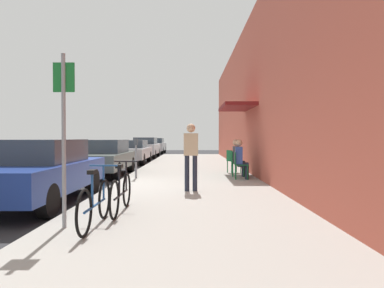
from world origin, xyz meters
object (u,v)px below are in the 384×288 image
street_sign (65,126)px  bicycle_1 (122,193)px  parked_car_4 (156,145)px  parked_car_1 (105,157)px  seated_patron_0 (242,158)px  parked_car_3 (147,147)px  cafe_chair_2 (233,160)px  seated_patron_1 (239,156)px  cafe_chair_0 (240,164)px  parked_car_0 (41,171)px  bicycle_0 (97,203)px  cafe_chair_1 (237,162)px  parked_car_2 (133,151)px  parking_meter (137,155)px  pedestrian_standing (192,151)px

street_sign → bicycle_1: (0.64, 1.00, -1.16)m
bicycle_1 → parked_car_4: bearing=94.9°
parked_car_1 → seated_patron_0: size_ratio=3.41×
parked_car_3 → bicycle_1: parked_car_3 is taller
seated_patron_0 → cafe_chair_2: 1.88m
parked_car_3 → seated_patron_1: bearing=-68.8°
cafe_chair_0 → seated_patron_1: (0.06, 0.76, 0.19)m
parked_car_0 → cafe_chair_2: parked_car_0 is taller
parked_car_3 → seated_patron_1: 13.82m
street_sign → bicycle_0: size_ratio=1.52×
parked_car_3 → parked_car_4: bearing=90.0°
parked_car_1 → parked_car_4: (0.00, 17.81, 0.03)m
parked_car_0 → cafe_chair_1: bearing=40.6°
parked_car_0 → cafe_chair_1: 6.51m
seated_patron_1 → cafe_chair_1: bearing=174.3°
parked_car_4 → seated_patron_0: bearing=-75.9°
parked_car_2 → seated_patron_0: 9.57m
bicycle_1 → cafe_chair_0: 5.67m
parked_car_0 → parked_car_4: (0.00, 23.34, 0.01)m
parked_car_4 → cafe_chair_0: (4.95, -19.87, -0.12)m
seated_patron_0 → street_sign: bearing=-120.6°
parked_car_0 → bicycle_1: bearing=-34.3°
parked_car_3 → bicycle_1: size_ratio=2.57×
parking_meter → cafe_chair_1: 3.45m
parked_car_2 → parked_car_3: parked_car_3 is taller
seated_patron_1 → parked_car_0: bearing=-139.8°
street_sign → seated_patron_1: street_sign is taller
cafe_chair_1 → parked_car_2: bearing=123.8°
parked_car_4 → pedestrian_standing: size_ratio=2.59×
parked_car_1 → street_sign: (1.50, -7.99, 0.92)m
parked_car_0 → bicycle_0: (1.96, -2.42, -0.25)m
parked_car_3 → street_sign: bearing=-85.6°
parked_car_1 → parked_car_3: size_ratio=1.00×
bicycle_1 → seated_patron_1: (2.87, 5.69, 0.34)m
seated_patron_1 → street_sign: bearing=-117.6°
street_sign → bicycle_0: 1.25m
bicycle_1 → cafe_chair_2: bicycle_1 is taller
cafe_chair_1 → parked_car_1: bearing=165.4°
parking_meter → pedestrian_standing: 3.27m
bicycle_0 → bicycle_1: 0.98m
parked_car_4 → seated_patron_0: (5.01, -19.88, 0.07)m
seated_patron_0 → pedestrian_standing: 2.97m
parked_car_3 → bicycle_1: bearing=-83.4°
parked_car_3 → bicycle_0: bearing=-84.3°
parked_car_2 → cafe_chair_0: bearing=-58.8°
cafe_chair_2 → bicycle_0: bearing=-111.1°
bicycle_0 → pedestrian_standing: 3.75m
parked_car_1 → parked_car_3: bearing=90.0°
parked_car_2 → bicycle_1: (2.14, -13.08, -0.22)m
parked_car_1 → bicycle_0: parked_car_1 is taller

